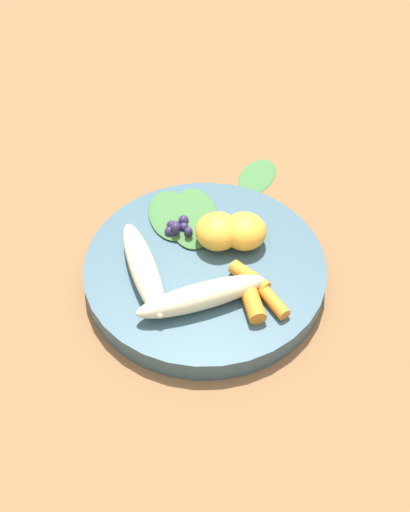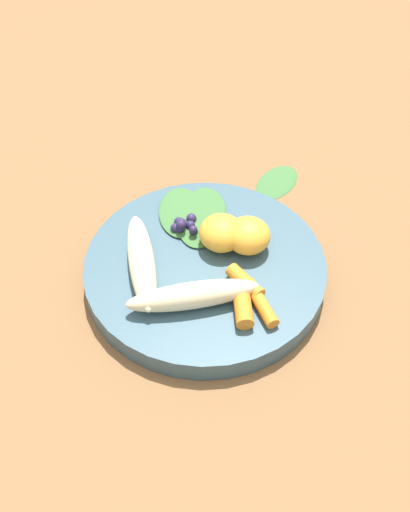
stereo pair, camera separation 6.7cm
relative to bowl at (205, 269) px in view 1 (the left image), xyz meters
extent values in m
plane|color=brown|center=(0.00, 0.00, -0.01)|extent=(2.40, 2.40, 0.00)
cylinder|color=#385666|center=(0.00, 0.00, 0.00)|extent=(0.28, 0.28, 0.03)
ellipsoid|color=beige|center=(-0.01, 0.06, 0.03)|extent=(0.14, 0.11, 0.03)
ellipsoid|color=beige|center=(0.06, 0.04, 0.03)|extent=(0.11, 0.14, 0.03)
ellipsoid|color=#F4A833|center=(-0.01, -0.03, 0.03)|extent=(0.05, 0.05, 0.04)
ellipsoid|color=#F4A833|center=(-0.04, -0.04, 0.03)|extent=(0.05, 0.05, 0.04)
cylinder|color=orange|center=(-0.07, 0.05, 0.02)|extent=(0.04, 0.06, 0.02)
cylinder|color=orange|center=(-0.08, 0.04, 0.02)|extent=(0.06, 0.05, 0.01)
cylinder|color=orange|center=(-0.06, 0.02, 0.02)|extent=(0.05, 0.04, 0.02)
sphere|color=#2D234C|center=(0.03, -0.03, 0.02)|extent=(0.01, 0.01, 0.01)
sphere|color=#2D234C|center=(0.04, -0.04, 0.02)|extent=(0.01, 0.01, 0.01)
sphere|color=#2D234C|center=(0.05, -0.04, 0.02)|extent=(0.01, 0.01, 0.01)
sphere|color=#2D234C|center=(0.04, -0.05, 0.02)|extent=(0.01, 0.01, 0.01)
sphere|color=#2D234C|center=(0.05, -0.04, 0.03)|extent=(0.01, 0.01, 0.01)
sphere|color=#2D234C|center=(0.03, -0.03, 0.03)|extent=(0.01, 0.01, 0.01)
sphere|color=#2D234C|center=(0.05, -0.03, 0.02)|extent=(0.01, 0.01, 0.01)
sphere|color=#2D234C|center=(0.05, -0.03, 0.02)|extent=(0.01, 0.01, 0.01)
sphere|color=#2D234C|center=(0.05, -0.03, 0.03)|extent=(0.01, 0.01, 0.01)
ellipsoid|color=#3D7038|center=(0.03, -0.07, 0.02)|extent=(0.09, 0.12, 0.00)
ellipsoid|color=#3D7038|center=(0.06, -0.06, 0.02)|extent=(0.09, 0.11, 0.00)
ellipsoid|color=#3D7038|center=(-0.02, -0.20, -0.01)|extent=(0.06, 0.09, 0.01)
camera|label=1|loc=(-0.12, 0.44, 0.52)|focal=40.74mm
camera|label=2|loc=(-0.18, 0.41, 0.52)|focal=40.74mm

